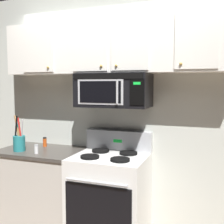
% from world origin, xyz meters
% --- Properties ---
extents(back_wall, '(5.20, 0.10, 2.70)m').
position_xyz_m(back_wall, '(0.00, 0.79, 1.35)').
color(back_wall, silver).
rests_on(back_wall, ground_plane).
extents(stove_range, '(0.76, 0.69, 1.12)m').
position_xyz_m(stove_range, '(0.00, 0.42, 0.47)').
color(stove_range, white).
rests_on(stove_range, ground_plane).
extents(over_range_microwave, '(0.76, 0.43, 0.35)m').
position_xyz_m(over_range_microwave, '(-0.00, 0.54, 1.58)').
color(over_range_microwave, black).
extents(upper_cabinets, '(2.50, 0.36, 0.55)m').
position_xyz_m(upper_cabinets, '(-0.00, 0.57, 2.02)').
color(upper_cabinets, white).
extents(counter_segment, '(0.93, 0.65, 0.90)m').
position_xyz_m(counter_segment, '(-0.84, 0.43, 0.45)').
color(counter_segment, '#BCB7AD').
rests_on(counter_segment, ground_plane).
extents(utensil_crock_teal, '(0.13, 0.13, 0.40)m').
position_xyz_m(utensil_crock_teal, '(-1.02, 0.29, 1.01)').
color(utensil_crock_teal, teal).
rests_on(utensil_crock_teal, counter_segment).
extents(salt_shaker, '(0.04, 0.04, 0.10)m').
position_xyz_m(salt_shaker, '(-0.77, 0.25, 0.95)').
color(salt_shaker, white).
rests_on(salt_shaker, counter_segment).
extents(spice_jar, '(0.04, 0.04, 0.11)m').
position_xyz_m(spice_jar, '(-0.89, 0.58, 0.96)').
color(spice_jar, '#C64C19').
rests_on(spice_jar, counter_segment).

